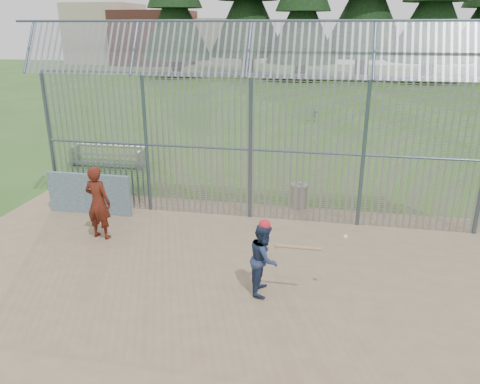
% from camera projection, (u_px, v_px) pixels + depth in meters
% --- Properties ---
extents(ground, '(120.00, 120.00, 0.00)m').
position_uv_depth(ground, '(223.00, 278.00, 10.18)').
color(ground, '#2D511E').
rests_on(ground, ground).
extents(dirt_infield, '(14.00, 10.00, 0.02)m').
position_uv_depth(dirt_infield, '(217.00, 290.00, 9.72)').
color(dirt_infield, '#756047').
rests_on(dirt_infield, ground).
extents(dugout_wall, '(2.50, 0.12, 1.20)m').
position_uv_depth(dugout_wall, '(89.00, 194.00, 13.47)').
color(dugout_wall, '#38566B').
rests_on(dugout_wall, dirt_infield).
extents(batter, '(0.58, 0.74, 1.50)m').
position_uv_depth(batter, '(264.00, 258.00, 9.42)').
color(batter, navy).
rests_on(batter, dirt_infield).
extents(onlooker, '(0.77, 0.57, 1.92)m').
position_uv_depth(onlooker, '(98.00, 202.00, 11.81)').
color(onlooker, maroon).
rests_on(onlooker, dirt_infield).
extents(bg_kid_seated, '(0.50, 0.24, 0.83)m').
position_uv_depth(bg_kid_seated, '(314.00, 114.00, 26.46)').
color(bg_kid_seated, slate).
rests_on(bg_kid_seated, ground).
extents(batting_gear, '(1.73, 0.32, 0.51)m').
position_uv_depth(batting_gear, '(275.00, 231.00, 9.14)').
color(batting_gear, red).
rests_on(batting_gear, ground).
extents(trash_can, '(0.56, 0.56, 0.82)m').
position_uv_depth(trash_can, '(299.00, 196.00, 14.01)').
color(trash_can, '#92959A').
rests_on(trash_can, ground).
extents(bleacher, '(3.00, 0.95, 0.72)m').
position_uv_depth(bleacher, '(108.00, 155.00, 18.21)').
color(bleacher, slate).
rests_on(bleacher, ground).
extents(backstop_fence, '(20.09, 0.81, 5.30)m').
position_uv_depth(backstop_fence, '(318.00, 140.00, 12.24)').
color(backstop_fence, '#47566B').
rests_on(backstop_fence, ground).
extents(distant_buildings, '(26.50, 10.50, 8.00)m').
position_uv_depth(distant_buildings, '(150.00, 37.00, 65.29)').
color(distant_buildings, brown).
rests_on(distant_buildings, ground).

